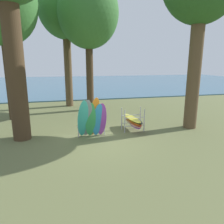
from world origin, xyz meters
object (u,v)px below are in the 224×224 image
at_px(tree_mid_behind, 1,4).
at_px(tree_far_left_back, 65,8).
at_px(tree_far_right_back, 88,14).
at_px(leaning_board_pile, 92,119).
at_px(board_storage_rack, 133,121).

height_order(tree_mid_behind, tree_far_left_back, tree_far_left_back).
xyz_separation_m(tree_far_left_back, tree_far_right_back, (1.54, -1.95, -0.76)).
bearing_deg(leaning_board_pile, tree_far_right_back, 82.87).
height_order(tree_mid_behind, leaning_board_pile, tree_mid_behind).
relative_size(tree_mid_behind, leaning_board_pile, 4.49).
relative_size(tree_far_left_back, leaning_board_pile, 4.94).
distance_m(leaning_board_pile, board_storage_rack, 2.51).
bearing_deg(tree_far_left_back, leaning_board_pile, -85.01).
xyz_separation_m(tree_mid_behind, tree_far_left_back, (3.85, 3.58, 0.82)).
height_order(tree_far_left_back, board_storage_rack, tree_far_left_back).
height_order(tree_mid_behind, board_storage_rack, tree_mid_behind).
relative_size(tree_mid_behind, tree_far_left_back, 0.91).
bearing_deg(tree_mid_behind, tree_far_left_back, 42.97).
bearing_deg(tree_mid_behind, leaning_board_pile, -46.55).
bearing_deg(board_storage_rack, leaning_board_pile, -163.69).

